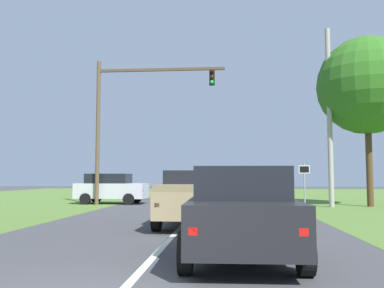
% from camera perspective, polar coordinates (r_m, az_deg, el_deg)
% --- Properties ---
extents(ground_plane, '(120.00, 120.00, 0.00)m').
position_cam_1_polar(ground_plane, '(15.79, -0.85, -10.50)').
color(ground_plane, '#424244').
extents(red_suv_near, '(2.30, 4.53, 1.84)m').
position_cam_1_polar(red_suv_near, '(8.71, 6.57, -8.91)').
color(red_suv_near, black).
rests_on(red_suv_near, ground_plane).
extents(pickup_truck_lead, '(2.36, 5.22, 1.86)m').
position_cam_1_polar(pickup_truck_lead, '(14.35, 0.31, -7.28)').
color(pickup_truck_lead, tan).
rests_on(pickup_truck_lead, ground_plane).
extents(traffic_light, '(7.78, 0.40, 8.71)m').
position_cam_1_polar(traffic_light, '(25.63, -8.56, 4.65)').
color(traffic_light, brown).
rests_on(traffic_light, ground_plane).
extents(keep_moving_sign, '(0.60, 0.09, 2.43)m').
position_cam_1_polar(keep_moving_sign, '(24.54, 15.00, -4.57)').
color(keep_moving_sign, gray).
rests_on(keep_moving_sign, ground_plane).
extents(oak_tree_right, '(5.60, 5.60, 9.70)m').
position_cam_1_polar(oak_tree_right, '(26.31, 22.61, 7.32)').
color(oak_tree_right, '#4C351E').
rests_on(oak_tree_right, ground_plane).
extents(crossing_suv_far, '(4.40, 2.25, 1.86)m').
position_cam_1_polar(crossing_suv_far, '(26.81, -10.92, -5.89)').
color(crossing_suv_far, silver).
rests_on(crossing_suv_far, ground_plane).
extents(utility_pole_right, '(0.28, 0.28, 10.11)m').
position_cam_1_polar(utility_pole_right, '(24.86, 18.15, 3.58)').
color(utility_pole_right, '#9E998E').
rests_on(utility_pole_right, ground_plane).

